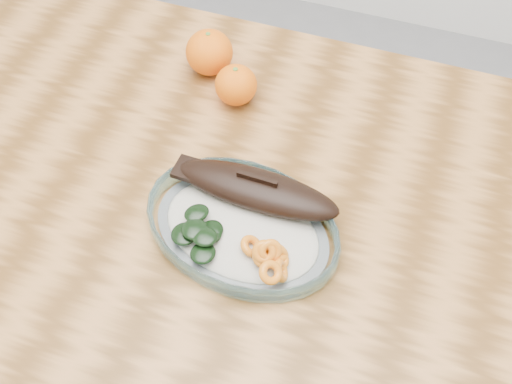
% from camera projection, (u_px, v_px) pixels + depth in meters
% --- Properties ---
extents(ground, '(3.00, 3.00, 0.00)m').
position_uv_depth(ground, '(225.00, 380.00, 1.55)').
color(ground, slate).
rests_on(ground, ground).
extents(dining_table, '(1.20, 0.80, 0.75)m').
position_uv_depth(dining_table, '(209.00, 229.00, 1.03)').
color(dining_table, brown).
rests_on(dining_table, ground).
extents(plated_meal, '(0.60, 0.60, 0.08)m').
position_uv_depth(plated_meal, '(243.00, 223.00, 0.89)').
color(plated_meal, white).
rests_on(plated_meal, dining_table).
extents(orange_left, '(0.08, 0.08, 0.08)m').
position_uv_depth(orange_left, '(209.00, 52.00, 1.08)').
color(orange_left, '#E63D04').
rests_on(orange_left, dining_table).
extents(orange_right, '(0.07, 0.07, 0.07)m').
position_uv_depth(orange_right, '(236.00, 85.00, 1.04)').
color(orange_right, '#E63D04').
rests_on(orange_right, dining_table).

